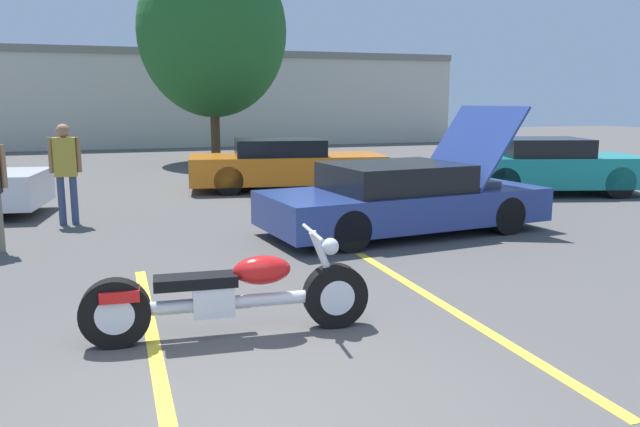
{
  "coord_description": "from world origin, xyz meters",
  "views": [
    {
      "loc": [
        -0.67,
        -3.65,
        2.1
      ],
      "look_at": [
        1.6,
        3.15,
        0.8
      ],
      "focal_mm": 35.0,
      "sensor_mm": 36.0,
      "label": 1
    }
  ],
  "objects_px": {
    "tree_background": "(212,31)",
    "parked_car_mid_row": "(286,165)",
    "show_car_hood_open": "(405,198)",
    "spectator_by_show_car": "(65,165)",
    "motorcycle": "(229,296)",
    "parked_car_right_row": "(546,167)"
  },
  "relations": [
    {
      "from": "tree_background",
      "to": "motorcycle",
      "type": "distance_m",
      "value": 17.28
    },
    {
      "from": "spectator_by_show_car",
      "to": "parked_car_right_row",
      "type": "bearing_deg",
      "value": 2.56
    },
    {
      "from": "show_car_hood_open",
      "to": "spectator_by_show_car",
      "type": "xyz_separation_m",
      "value": [
        -5.18,
        2.39,
        0.47
      ]
    },
    {
      "from": "parked_car_right_row",
      "to": "spectator_by_show_car",
      "type": "bearing_deg",
      "value": -161.7
    },
    {
      "from": "tree_background",
      "to": "show_car_hood_open",
      "type": "xyz_separation_m",
      "value": [
        0.95,
        -12.99,
        -3.87
      ]
    },
    {
      "from": "show_car_hood_open",
      "to": "parked_car_mid_row",
      "type": "height_order",
      "value": "show_car_hood_open"
    },
    {
      "from": "tree_background",
      "to": "parked_car_mid_row",
      "type": "xyz_separation_m",
      "value": [
        0.48,
        -7.52,
        -3.83
      ]
    },
    {
      "from": "motorcycle",
      "to": "parked_car_mid_row",
      "type": "height_order",
      "value": "parked_car_mid_row"
    },
    {
      "from": "tree_background",
      "to": "parked_car_mid_row",
      "type": "relative_size",
      "value": 1.52
    },
    {
      "from": "tree_background",
      "to": "motorcycle",
      "type": "height_order",
      "value": "tree_background"
    },
    {
      "from": "show_car_hood_open",
      "to": "motorcycle",
      "type": "bearing_deg",
      "value": -140.7
    },
    {
      "from": "tree_background",
      "to": "motorcycle",
      "type": "relative_size",
      "value": 2.84
    },
    {
      "from": "parked_car_right_row",
      "to": "spectator_by_show_car",
      "type": "distance_m",
      "value": 10.16
    },
    {
      "from": "parked_car_mid_row",
      "to": "spectator_by_show_car",
      "type": "distance_m",
      "value": 5.64
    },
    {
      "from": "parked_car_mid_row",
      "to": "spectator_by_show_car",
      "type": "relative_size",
      "value": 2.8
    },
    {
      "from": "parked_car_mid_row",
      "to": "spectator_by_show_car",
      "type": "height_order",
      "value": "spectator_by_show_car"
    },
    {
      "from": "parked_car_right_row",
      "to": "spectator_by_show_car",
      "type": "xyz_separation_m",
      "value": [
        -10.15,
        -0.45,
        0.41
      ]
    },
    {
      "from": "parked_car_mid_row",
      "to": "motorcycle",
      "type": "bearing_deg",
      "value": -99.91
    },
    {
      "from": "tree_background",
      "to": "spectator_by_show_car",
      "type": "xyz_separation_m",
      "value": [
        -4.23,
        -10.6,
        -3.4
      ]
    },
    {
      "from": "show_car_hood_open",
      "to": "spectator_by_show_car",
      "type": "relative_size",
      "value": 2.75
    },
    {
      "from": "tree_background",
      "to": "show_car_hood_open",
      "type": "distance_m",
      "value": 13.59
    },
    {
      "from": "motorcycle",
      "to": "show_car_hood_open",
      "type": "bearing_deg",
      "value": 49.86
    }
  ]
}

